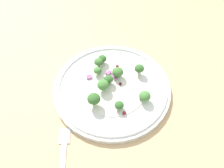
{
  "coord_description": "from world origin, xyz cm",
  "views": [
    {
      "loc": [
        20.24,
        36.16,
        56.05
      ],
      "look_at": [
        -0.84,
        2.11,
        2.7
      ],
      "focal_mm": 44.87,
      "sensor_mm": 36.0,
      "label": 1
    }
  ],
  "objects_px": {
    "plate": "(112,89)",
    "fork": "(62,164)",
    "broccoli_floret_2": "(117,72)",
    "broccoli_floret_0": "(109,79)",
    "broccoli_floret_1": "(96,71)"
  },
  "relations": [
    {
      "from": "plate",
      "to": "fork",
      "type": "height_order",
      "value": "plate"
    },
    {
      "from": "plate",
      "to": "broccoli_floret_2",
      "type": "relative_size",
      "value": 10.32
    },
    {
      "from": "fork",
      "to": "broccoli_floret_0",
      "type": "bearing_deg",
      "value": -146.96
    },
    {
      "from": "broccoli_floret_0",
      "to": "broccoli_floret_2",
      "type": "xyz_separation_m",
      "value": [
        -0.03,
        -0.01,
        0.0
      ]
    },
    {
      "from": "plate",
      "to": "fork",
      "type": "relative_size",
      "value": 1.68
    },
    {
      "from": "plate",
      "to": "broccoli_floret_1",
      "type": "distance_m",
      "value": 0.06
    },
    {
      "from": "plate",
      "to": "broccoli_floret_2",
      "type": "bearing_deg",
      "value": -142.8
    },
    {
      "from": "plate",
      "to": "fork",
      "type": "bearing_deg",
      "value": 29.59
    },
    {
      "from": "broccoli_floret_1",
      "to": "fork",
      "type": "distance_m",
      "value": 0.24
    },
    {
      "from": "plate",
      "to": "broccoli_floret_0",
      "type": "height_order",
      "value": "broccoli_floret_0"
    },
    {
      "from": "broccoli_floret_0",
      "to": "broccoli_floret_1",
      "type": "bearing_deg",
      "value": -72.88
    },
    {
      "from": "plate",
      "to": "broccoli_floret_1",
      "type": "relative_size",
      "value": 14.01
    },
    {
      "from": "broccoli_floret_2",
      "to": "fork",
      "type": "xyz_separation_m",
      "value": [
        0.21,
        0.13,
        -0.03
      ]
    },
    {
      "from": "plate",
      "to": "broccoli_floret_0",
      "type": "relative_size",
      "value": 12.53
    },
    {
      "from": "broccoli_floret_2",
      "to": "broccoli_floret_0",
      "type": "bearing_deg",
      "value": 13.9
    }
  ]
}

